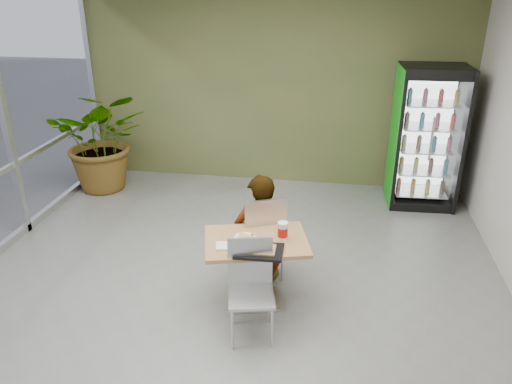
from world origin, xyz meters
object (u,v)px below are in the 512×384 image
cafeteria_tray (259,251)px  chair_far (263,232)px  chair_near (251,280)px  beverage_fridge (426,138)px  dining_table (256,258)px  seated_woman (259,240)px  potted_plant (103,140)px  soda_cup (283,231)px

cafeteria_tray → chair_far: bearing=95.3°
chair_near → beverage_fridge: 3.86m
dining_table → seated_woman: bearing=95.0°
dining_table → chair_near: chair_near is taller
chair_near → potted_plant: bearing=120.5°
chair_far → potted_plant: (-2.86, 2.21, 0.19)m
seated_woman → potted_plant: potted_plant is taller
chair_near → dining_table: bearing=80.0°
cafeteria_tray → beverage_fridge: size_ratio=0.22×
soda_cup → cafeteria_tray: 0.36m
chair_far → potted_plant: 3.62m
chair_far → dining_table: bearing=64.0°
chair_near → beverage_fridge: (1.98, 3.28, 0.46)m
chair_near → soda_cup: chair_near is taller
cafeteria_tray → beverage_fridge: beverage_fridge is taller
dining_table → beverage_fridge: size_ratio=0.57×
soda_cup → beverage_fridge: 3.30m
soda_cup → beverage_fridge: size_ratio=0.09×
chair_near → potted_plant: potted_plant is taller
chair_far → soda_cup: (0.25, -0.38, 0.23)m
chair_far → chair_near: 0.87m
soda_cup → seated_woman: bearing=125.1°
dining_table → beverage_fridge: beverage_fridge is taller
chair_near → cafeteria_tray: (0.05, 0.19, 0.21)m
chair_near → soda_cup: (0.24, 0.49, 0.28)m
beverage_fridge → potted_plant: size_ratio=1.27×
chair_far → soda_cup: chair_far is taller
dining_table → chair_near: bearing=-87.5°
seated_woman → soda_cup: size_ratio=8.39×
potted_plant → chair_far: bearing=-37.8°
chair_far → chair_near: (0.01, -0.86, -0.05)m
cafeteria_tray → soda_cup: bearing=57.0°
dining_table → cafeteria_tray: (0.07, -0.24, 0.23)m
potted_plant → chair_near: bearing=-47.0°
chair_far → seated_woman: seated_woman is taller
soda_cup → dining_table: bearing=-168.1°
seated_woman → dining_table: bearing=69.6°
chair_near → beverage_fridge: beverage_fridge is taller
beverage_fridge → dining_table: bearing=-127.7°
seated_woman → cafeteria_tray: 0.78m
chair_near → cafeteria_tray: 0.29m
chair_far → potted_plant: potted_plant is taller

